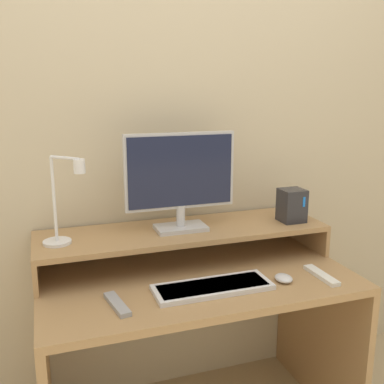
# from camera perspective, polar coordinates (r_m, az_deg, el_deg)

# --- Properties ---
(wall_back) EXTENTS (6.00, 0.05, 2.50)m
(wall_back) POSITION_cam_1_polar(r_m,az_deg,el_deg) (2.01, -2.96, 8.15)
(wall_back) COLOR beige
(wall_back) RESTS_ON ground_plane
(desk) EXTENTS (1.21, 0.67, 0.70)m
(desk) POSITION_cam_1_polar(r_m,az_deg,el_deg) (1.89, 0.53, -16.01)
(desk) COLOR #A87F51
(desk) RESTS_ON ground_plane
(monitor_shelf) EXTENTS (1.21, 0.35, 0.14)m
(monitor_shelf) POSITION_cam_1_polar(r_m,az_deg,el_deg) (1.90, -1.06, -5.27)
(monitor_shelf) COLOR #A87F51
(monitor_shelf) RESTS_ON desk
(monitor) EXTENTS (0.46, 0.13, 0.41)m
(monitor) POSITION_cam_1_polar(r_m,az_deg,el_deg) (1.83, -1.49, 1.81)
(monitor) COLOR #BCBCC1
(monitor) RESTS_ON monitor_shelf
(desk_lamp) EXTENTS (0.17, 0.17, 0.34)m
(desk_lamp) POSITION_cam_1_polar(r_m,az_deg,el_deg) (1.73, -16.01, -2.01)
(desk_lamp) COLOR silver
(desk_lamp) RESTS_ON monitor_shelf
(router_dock) EXTENTS (0.10, 0.10, 0.15)m
(router_dock) POSITION_cam_1_polar(r_m,az_deg,el_deg) (2.03, 12.55, -1.66)
(router_dock) COLOR #28282D
(router_dock) RESTS_ON monitor_shelf
(keyboard) EXTENTS (0.44, 0.16, 0.02)m
(keyboard) POSITION_cam_1_polar(r_m,az_deg,el_deg) (1.68, 2.64, -11.95)
(keyboard) COLOR silver
(keyboard) RESTS_ON desk
(mouse) EXTENTS (0.06, 0.08, 0.03)m
(mouse) POSITION_cam_1_polar(r_m,az_deg,el_deg) (1.77, 11.55, -10.67)
(mouse) COLOR silver
(mouse) RESTS_ON desk
(remote_control) EXTENTS (0.07, 0.18, 0.02)m
(remote_control) POSITION_cam_1_polar(r_m,az_deg,el_deg) (1.58, -9.50, -13.87)
(remote_control) COLOR #99999E
(remote_control) RESTS_ON desk
(remote_secondary) EXTENTS (0.04, 0.19, 0.02)m
(remote_secondary) POSITION_cam_1_polar(r_m,az_deg,el_deg) (1.85, 16.11, -10.12)
(remote_secondary) COLOR white
(remote_secondary) RESTS_ON desk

